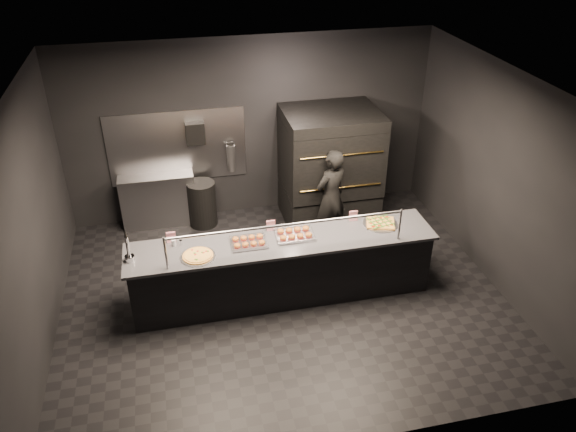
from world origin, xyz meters
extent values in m
plane|color=black|center=(0.00, 0.00, 0.00)|extent=(6.00, 6.00, 0.00)
plane|color=black|center=(0.00, 0.00, 3.00)|extent=(6.00, 6.00, 0.00)
cube|color=black|center=(0.00, 2.50, 1.50)|extent=(6.00, 0.04, 3.00)
cube|color=black|center=(0.00, -2.50, 1.50)|extent=(6.00, 0.04, 3.00)
cube|color=black|center=(-3.00, 0.00, 1.50)|extent=(0.04, 5.00, 3.00)
cube|color=black|center=(3.00, 0.00, 1.50)|extent=(0.04, 5.00, 3.00)
cube|color=#99999E|center=(-1.20, 2.48, 1.30)|extent=(2.20, 0.02, 1.20)
cube|color=black|center=(0.00, 0.00, 0.44)|extent=(4.00, 0.70, 0.88)
cube|color=#343438|center=(0.00, 0.00, 0.90)|extent=(4.10, 0.78, 0.04)
cylinder|color=#99999E|center=(-1.50, -0.30, 1.15)|extent=(0.03, 0.03, 0.45)
cylinder|color=#99999E|center=(1.50, -0.30, 1.15)|extent=(0.03, 0.03, 0.45)
cylinder|color=#99999E|center=(0.00, -0.30, 1.34)|extent=(3.00, 0.04, 0.04)
cube|color=black|center=(1.20, 1.90, 0.30)|extent=(1.50, 1.15, 0.60)
cube|color=black|center=(1.20, 1.90, 0.90)|extent=(1.50, 1.20, 0.55)
cube|color=black|center=(1.20, 1.90, 1.45)|extent=(1.50, 1.20, 0.55)
cube|color=black|center=(1.20, 1.90, 1.82)|extent=(1.50, 1.20, 0.18)
cylinder|color=gold|center=(1.20, 1.28, 0.90)|extent=(1.30, 0.02, 0.02)
cylinder|color=gold|center=(1.20, 1.28, 1.45)|extent=(1.30, 0.02, 0.02)
cube|color=#99999E|center=(-1.60, 2.32, 0.45)|extent=(1.20, 0.35, 0.90)
cube|color=black|center=(-0.90, 2.39, 1.55)|extent=(0.30, 0.20, 0.35)
cylinder|color=#B2B2B7|center=(-0.35, 2.40, 1.05)|extent=(0.14, 0.14, 0.45)
cube|color=black|center=(-0.35, 2.40, 1.30)|extent=(0.10, 0.06, 0.06)
cylinder|color=silver|center=(-1.95, -0.04, 0.95)|extent=(0.12, 0.12, 0.07)
cylinder|color=silver|center=(-1.95, -0.04, 1.11)|extent=(0.04, 0.04, 0.31)
cylinder|color=silver|center=(-1.95, -0.11, 1.25)|extent=(0.02, 0.09, 0.02)
cone|color=black|center=(-1.95, -0.04, 1.33)|extent=(0.04, 0.04, 0.12)
cylinder|color=silver|center=(-1.12, -0.14, 0.93)|extent=(0.45, 0.45, 0.01)
cylinder|color=#D18643|center=(-1.12, -0.14, 0.94)|extent=(0.39, 0.39, 0.02)
cylinder|color=#F4CC4F|center=(-1.12, -0.14, 0.95)|extent=(0.34, 0.34, 0.01)
cube|color=silver|center=(-0.45, 0.02, 0.93)|extent=(0.47, 0.34, 0.02)
ellipsoid|color=#AE6225|center=(-0.61, -0.06, 0.97)|extent=(0.09, 0.09, 0.06)
ellipsoid|color=#AE6225|center=(-0.61, 0.09, 0.97)|extent=(0.09, 0.09, 0.06)
ellipsoid|color=#AE6225|center=(-0.50, -0.06, 0.97)|extent=(0.09, 0.09, 0.06)
ellipsoid|color=#AE6225|center=(-0.50, 0.09, 0.97)|extent=(0.09, 0.09, 0.06)
ellipsoid|color=#AE6225|center=(-0.39, -0.06, 0.97)|extent=(0.09, 0.09, 0.06)
ellipsoid|color=#AE6225|center=(-0.39, 0.09, 0.97)|extent=(0.09, 0.09, 0.06)
ellipsoid|color=#AE6225|center=(-0.29, -0.06, 0.97)|extent=(0.09, 0.09, 0.06)
ellipsoid|color=#AE6225|center=(-0.29, 0.09, 0.97)|extent=(0.09, 0.09, 0.06)
cube|color=silver|center=(0.18, 0.06, 0.93)|extent=(0.52, 0.40, 0.02)
ellipsoid|color=#AE6225|center=(0.01, -0.02, 0.97)|extent=(0.09, 0.09, 0.06)
ellipsoid|color=#AE6225|center=(0.01, 0.15, 0.97)|extent=(0.09, 0.09, 0.06)
ellipsoid|color=#AE6225|center=(0.12, -0.02, 0.97)|extent=(0.09, 0.09, 0.06)
ellipsoid|color=#AE6225|center=(0.12, 0.15, 0.97)|extent=(0.09, 0.09, 0.06)
ellipsoid|color=#AE6225|center=(0.24, -0.02, 0.97)|extent=(0.09, 0.09, 0.06)
ellipsoid|color=#AE6225|center=(0.24, 0.15, 0.97)|extent=(0.09, 0.09, 0.06)
ellipsoid|color=#AE6225|center=(0.35, -0.02, 0.97)|extent=(0.09, 0.09, 0.06)
ellipsoid|color=#AE6225|center=(0.35, 0.15, 0.97)|extent=(0.09, 0.09, 0.06)
cylinder|color=silver|center=(1.40, 0.10, 0.93)|extent=(0.48, 0.48, 0.01)
cube|color=#D18643|center=(1.40, 0.10, 0.94)|extent=(0.46, 0.44, 0.02)
cube|color=#F4CC4F|center=(1.40, 0.10, 0.95)|extent=(0.44, 0.41, 0.01)
cube|color=#458028|center=(1.40, 0.10, 0.96)|extent=(0.41, 0.39, 0.01)
cylinder|color=silver|center=(-1.40, 0.18, 0.97)|extent=(0.05, 0.05, 0.09)
cylinder|color=silver|center=(-1.31, 0.18, 0.96)|extent=(0.04, 0.04, 0.07)
cube|color=white|center=(-1.43, 0.28, 1.00)|extent=(0.12, 0.04, 0.15)
cube|color=white|center=(-0.10, 0.28, 1.00)|extent=(0.12, 0.04, 0.15)
cube|color=white|center=(1.07, 0.28, 1.00)|extent=(0.12, 0.04, 0.15)
cylinder|color=black|center=(-0.90, 2.15, 0.39)|extent=(0.46, 0.46, 0.77)
imported|color=black|center=(1.02, 1.20, 0.79)|extent=(0.68, 0.59, 1.58)
camera|label=1|loc=(-1.28, -6.03, 4.99)|focal=35.00mm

